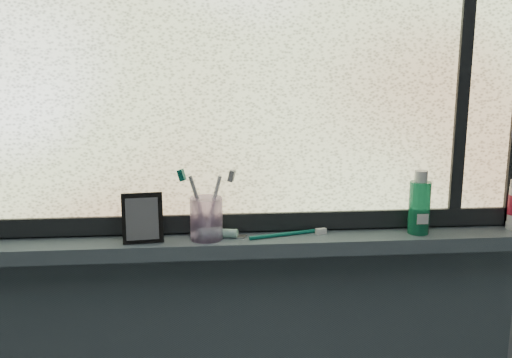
% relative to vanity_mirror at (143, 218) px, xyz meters
% --- Properties ---
extents(wall_back, '(3.00, 0.01, 2.50)m').
position_rel_vanity_mirror_xyz_m(wall_back, '(0.28, 0.10, 0.16)').
color(wall_back, '#9EA3A8').
rests_on(wall_back, ground).
extents(windowsill, '(1.62, 0.14, 0.04)m').
position_rel_vanity_mirror_xyz_m(windowsill, '(0.28, 0.02, -0.09)').
color(windowsill, '#4D5D67').
rests_on(windowsill, wall_back).
extents(window_pane, '(1.50, 0.01, 1.00)m').
position_rel_vanity_mirror_xyz_m(window_pane, '(0.28, 0.07, 0.44)').
color(window_pane, silver).
rests_on(window_pane, wall_back).
extents(frame_bottom, '(1.60, 0.03, 0.05)m').
position_rel_vanity_mirror_xyz_m(frame_bottom, '(0.28, 0.07, -0.04)').
color(frame_bottom, black).
rests_on(frame_bottom, windowsill).
extents(frame_mullion, '(0.03, 0.03, 1.00)m').
position_rel_vanity_mirror_xyz_m(frame_mullion, '(0.88, 0.07, 0.44)').
color(frame_mullion, black).
rests_on(frame_mullion, wall_back).
extents(vanity_mirror, '(0.11, 0.07, 0.13)m').
position_rel_vanity_mirror_xyz_m(vanity_mirror, '(0.00, 0.00, 0.00)').
color(vanity_mirror, black).
rests_on(vanity_mirror, windowsill).
extents(toothpaste_tube, '(0.18, 0.06, 0.03)m').
position_rel_vanity_mirror_xyz_m(toothpaste_tube, '(0.20, 0.01, -0.05)').
color(toothpaste_tube, white).
rests_on(toothpaste_tube, windowsill).
extents(toothbrush_cup, '(0.11, 0.11, 0.11)m').
position_rel_vanity_mirror_xyz_m(toothbrush_cup, '(0.17, 0.01, -0.01)').
color(toothbrush_cup, '#DAAEE7').
rests_on(toothbrush_cup, windowsill).
extents(toothbrush_lying, '(0.24, 0.09, 0.02)m').
position_rel_vanity_mirror_xyz_m(toothbrush_lying, '(0.38, 0.02, -0.06)').
color(toothbrush_lying, '#0B6555').
rests_on(toothbrush_lying, windowsill).
extents(mouthwash_bottle, '(0.07, 0.07, 0.15)m').
position_rel_vanity_mirror_xyz_m(mouthwash_bottle, '(0.76, 0.01, 0.02)').
color(mouthwash_bottle, '#1B8D5D').
rests_on(mouthwash_bottle, windowsill).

